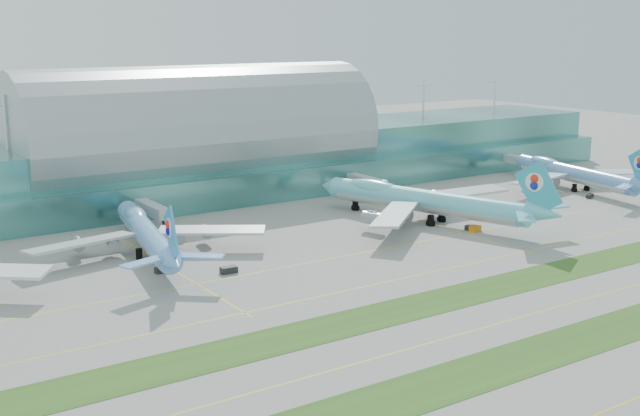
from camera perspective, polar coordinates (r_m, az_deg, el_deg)
ground at (r=170.05m, az=10.42°, el=-6.33°), size 700.00×700.00×0.00m
terminal at (r=271.36m, az=-8.71°, el=3.91°), size 340.00×69.10×36.00m
grass_strip_near at (r=152.60m, az=17.82°, el=-8.97°), size 420.00×12.00×0.08m
grass_strip_far at (r=171.39m, az=9.96°, el=-6.15°), size 420.00×12.00×0.08m
taxiline_b at (r=160.96m, az=13.91°, el=-7.60°), size 420.00×0.35×0.01m
taxiline_c at (r=182.64m, az=6.49°, el=-4.86°), size 420.00×0.35×0.01m
taxiline_d at (r=199.17m, az=2.40°, el=-3.31°), size 420.00×0.35×0.01m
airliner_b at (r=202.29m, az=-12.25°, el=-1.67°), size 58.19×66.88×18.52m
airliner_c at (r=233.02m, az=7.35°, el=0.63°), size 65.51×76.07×21.53m
airliner_d at (r=292.38m, az=17.59°, el=2.42°), size 59.90×68.73×18.99m
gse_c at (r=187.75m, az=-11.11°, el=-4.32°), size 3.91×2.02×1.35m
gse_d at (r=184.97m, az=-6.50°, el=-4.39°), size 3.94×2.24×1.54m
gse_e at (r=225.33m, az=10.97°, el=-1.44°), size 4.20×2.96×1.62m
gse_f at (r=227.00m, az=10.60°, el=-1.36°), size 3.36×2.53×1.33m
gse_g at (r=279.62m, az=18.63°, el=0.82°), size 3.60×2.58×1.32m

